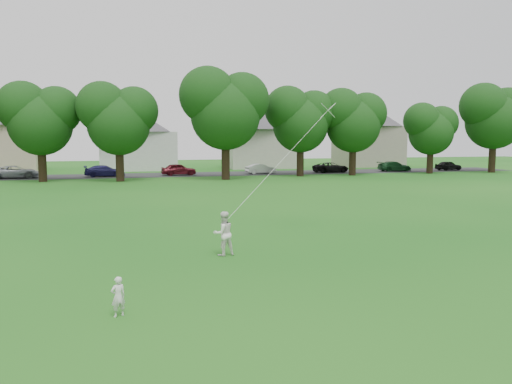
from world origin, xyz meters
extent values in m
plane|color=#125213|center=(0.00, 0.00, 0.00)|extent=(160.00, 160.00, 0.00)
cube|color=#2D2D30|center=(0.00, 42.00, 0.01)|extent=(90.00, 7.00, 0.01)
imported|color=silver|center=(-1.99, -1.75, 0.46)|extent=(0.39, 0.33, 0.92)
imported|color=white|center=(1.42, 3.41, 0.76)|extent=(0.84, 0.72, 1.51)
plane|color=white|center=(6.47, 6.47, 5.13)|extent=(0.84, 0.99, 0.60)
cylinder|color=white|center=(3.94, 4.94, 3.11)|extent=(0.01, 0.01, 7.15)
cylinder|color=black|center=(-9.03, 36.17, 1.77)|extent=(0.74, 0.74, 3.53)
cylinder|color=black|center=(-2.17, 34.79, 1.77)|extent=(0.74, 0.74, 3.54)
cylinder|color=black|center=(7.71, 34.35, 2.09)|extent=(0.80, 0.80, 4.17)
cylinder|color=black|center=(16.17, 36.62, 1.82)|extent=(0.75, 0.75, 3.64)
cylinder|color=black|center=(22.04, 36.33, 1.80)|extent=(0.75, 0.75, 3.60)
cylinder|color=black|center=(31.81, 36.70, 1.55)|extent=(0.71, 0.71, 3.09)
cylinder|color=black|center=(39.73, 36.20, 2.00)|extent=(0.78, 0.78, 3.99)
imported|color=gray|center=(-12.24, 41.00, 0.64)|extent=(4.66, 2.41, 1.25)
imported|color=#191748|center=(-3.76, 41.00, 0.60)|extent=(4.15, 1.82, 1.19)
imported|color=maroon|center=(3.90, 41.00, 0.65)|extent=(3.84, 1.81, 1.27)
imported|color=silver|center=(13.04, 41.00, 0.57)|extent=(3.51, 1.58, 1.12)
imported|color=black|center=(21.56, 41.00, 0.60)|extent=(4.44, 2.46, 1.17)
imported|color=#164420|center=(29.87, 41.00, 0.60)|extent=(4.12, 1.79, 1.18)
imported|color=black|center=(37.37, 41.00, 0.59)|extent=(3.56, 1.81, 1.16)
cube|color=#CBB298|center=(-16.00, 52.00, 2.75)|extent=(8.97, 6.73, 5.50)
cube|color=silver|center=(0.00, 52.00, 2.39)|extent=(9.19, 7.09, 4.77)
pyramid|color=#464348|center=(0.00, 52.00, 7.39)|extent=(13.26, 13.26, 2.62)
cube|color=beige|center=(16.00, 52.00, 2.57)|extent=(8.90, 6.58, 5.15)
pyramid|color=#464348|center=(16.00, 52.00, 7.98)|extent=(12.84, 12.84, 2.83)
cube|color=#A19885|center=(32.00, 52.00, 2.82)|extent=(8.48, 6.70, 5.65)
pyramid|color=#464348|center=(32.00, 52.00, 8.76)|extent=(12.23, 12.23, 3.11)
camera|label=1|loc=(-1.77, -12.97, 3.97)|focal=35.00mm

